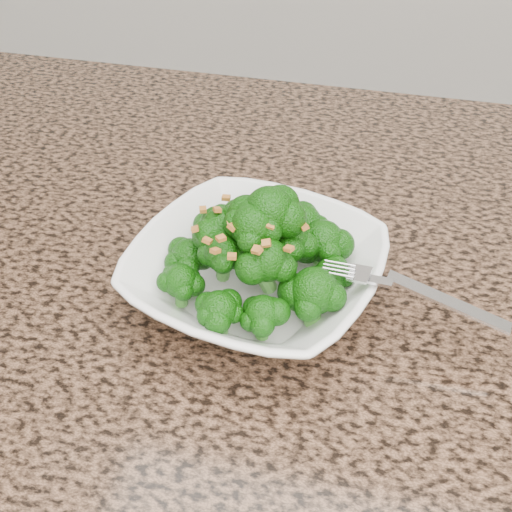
% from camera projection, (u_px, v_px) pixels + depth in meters
% --- Properties ---
extents(granite_counter, '(1.64, 1.04, 0.03)m').
position_uv_depth(granite_counter, '(417.00, 365.00, 0.58)').
color(granite_counter, brown).
rests_on(granite_counter, cabinet).
extents(bowl, '(0.28, 0.28, 0.06)m').
position_uv_depth(bowl, '(256.00, 274.00, 0.61)').
color(bowl, white).
rests_on(bowl, granite_counter).
extents(broccoli_pile, '(0.20, 0.20, 0.08)m').
position_uv_depth(broccoli_pile, '(256.00, 218.00, 0.56)').
color(broccoli_pile, '#114E08').
rests_on(broccoli_pile, bowl).
extents(garlic_topping, '(0.12, 0.12, 0.01)m').
position_uv_depth(garlic_topping, '(256.00, 178.00, 0.54)').
color(garlic_topping, '#B6712C').
rests_on(garlic_topping, broccoli_pile).
extents(fork, '(0.18, 0.06, 0.01)m').
position_uv_depth(fork, '(385.00, 282.00, 0.55)').
color(fork, silver).
rests_on(fork, bowl).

